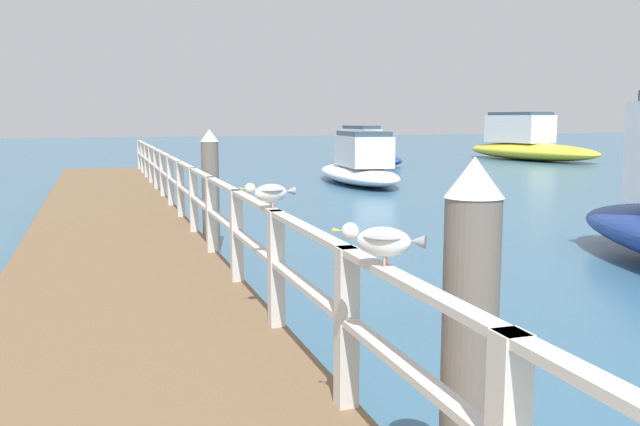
% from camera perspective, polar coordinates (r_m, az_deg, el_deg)
% --- Properties ---
extents(pier_deck, '(2.49, 24.73, 0.46)m').
position_cam_1_polar(pier_deck, '(12.05, -17.03, -1.60)').
color(pier_deck, brown).
rests_on(pier_deck, ground_plane).
extents(pier_railing, '(0.12, 23.25, 0.96)m').
position_cam_1_polar(pier_railing, '(12.02, -11.62, 2.56)').
color(pier_railing, beige).
rests_on(pier_railing, pier_deck).
extents(dock_piling_near, '(0.29, 0.29, 1.98)m').
position_cam_1_polar(dock_piling_near, '(3.56, 12.37, -11.30)').
color(dock_piling_near, '#6B6056').
rests_on(dock_piling_near, ground_plane).
extents(dock_piling_far, '(0.29, 0.29, 1.98)m').
position_cam_1_polar(dock_piling_far, '(11.19, -9.15, 1.91)').
color(dock_piling_far, '#6B6056').
rests_on(dock_piling_far, ground_plane).
extents(seagull_foreground, '(0.41, 0.31, 0.21)m').
position_cam_1_polar(seagull_foreground, '(3.44, 5.22, -2.25)').
color(seagull_foreground, white).
rests_on(seagull_foreground, pier_railing).
extents(seagull_background, '(0.48, 0.19, 0.21)m').
position_cam_1_polar(seagull_background, '(5.64, -4.24, 1.77)').
color(seagull_background, white).
rests_on(seagull_background, pier_railing).
extents(boat_0, '(4.32, 8.72, 2.44)m').
position_cam_1_polar(boat_0, '(36.80, 16.95, 5.55)').
color(boat_0, gold).
rests_on(boat_0, ground_plane).
extents(boat_2, '(2.49, 6.25, 1.73)m').
position_cam_1_polar(boat_2, '(22.47, 3.32, 3.92)').
color(boat_2, white).
rests_on(boat_2, ground_plane).
extents(boat_5, '(2.42, 5.31, 1.80)m').
position_cam_1_polar(boat_5, '(31.21, 3.79, 5.10)').
color(boat_5, navy).
rests_on(boat_5, ground_plane).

